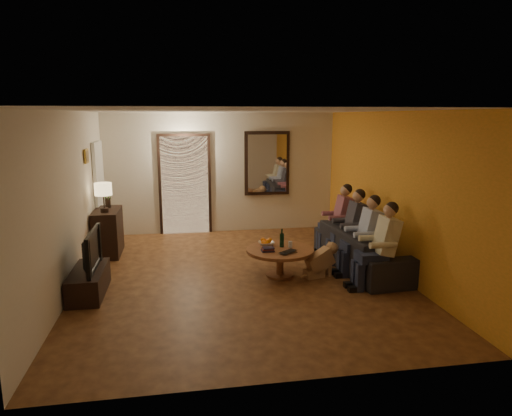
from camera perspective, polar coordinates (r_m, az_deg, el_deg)
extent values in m
cube|color=#462613|center=(7.38, -1.93, -8.55)|extent=(5.00, 6.00, 0.01)
cube|color=white|center=(6.94, -2.07, 12.07)|extent=(5.00, 6.00, 0.01)
cube|color=beige|center=(9.99, -4.31, 4.38)|extent=(5.00, 0.02, 2.60)
cube|color=beige|center=(4.17, 3.58, -5.64)|extent=(5.00, 0.02, 2.60)
cube|color=beige|center=(7.16, -22.24, 0.75)|extent=(0.02, 6.00, 2.60)
cube|color=beige|center=(7.78, 16.59, 1.91)|extent=(0.02, 6.00, 2.60)
cube|color=orange|center=(7.77, 16.52, 1.91)|extent=(0.01, 6.00, 2.60)
cube|color=#FFE0A5|center=(9.97, -8.87, 2.80)|extent=(1.00, 0.06, 2.10)
cube|color=black|center=(9.96, -8.87, 2.79)|extent=(1.12, 0.04, 2.22)
cube|color=silver|center=(10.00, -7.41, 2.00)|extent=(0.45, 0.03, 1.70)
cube|color=black|center=(10.08, 1.39, 5.61)|extent=(1.00, 0.05, 1.40)
cube|color=white|center=(10.05, 1.42, 5.59)|extent=(0.86, 0.02, 1.26)
cube|color=white|center=(9.42, -18.93, 1.64)|extent=(0.06, 0.85, 2.04)
cube|color=#B28C33|center=(8.35, -20.44, 6.10)|extent=(0.03, 0.28, 0.24)
cube|color=brown|center=(8.35, -20.34, 6.11)|extent=(0.01, 0.22, 0.18)
cube|color=black|center=(8.86, -18.02, -2.88)|extent=(0.45, 0.94, 0.84)
cube|color=black|center=(7.05, -20.17, -8.66)|extent=(0.45, 1.11, 0.37)
imported|color=black|center=(6.91, -20.44, -5.00)|extent=(0.99, 0.13, 0.57)
imported|color=black|center=(7.89, 13.27, -4.99)|extent=(2.34, 1.04, 0.67)
cylinder|color=brown|center=(7.35, 3.01, -6.79)|extent=(1.38, 1.38, 0.45)
imported|color=white|center=(7.45, 1.30, -4.47)|extent=(0.26, 0.26, 0.06)
cylinder|color=silver|center=(7.36, 4.32, -4.55)|extent=(0.06, 0.06, 0.10)
imported|color=black|center=(7.04, 4.33, -5.60)|extent=(0.39, 0.37, 0.03)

